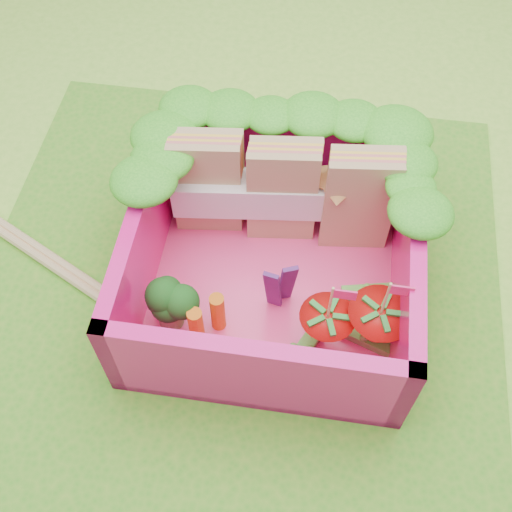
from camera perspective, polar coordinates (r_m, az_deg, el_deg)
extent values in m
plane|color=#84D23B|center=(3.28, -1.42, -2.30)|extent=(14.00, 14.00, 0.00)
cube|color=#4AA425|center=(3.26, -1.43, -2.16)|extent=(2.60, 2.60, 0.03)
cube|color=#FF4187|center=(3.21, 1.49, -2.42)|extent=(1.30, 1.30, 0.05)
cube|color=#F71484|center=(3.38, 2.98, 8.68)|extent=(1.30, 0.07, 0.55)
cube|color=#F71484|center=(2.71, -0.14, -10.70)|extent=(1.30, 0.07, 0.55)
cube|color=#F71484|center=(3.09, -9.78, 1.45)|extent=(0.07, 1.30, 0.55)
cube|color=#F71484|center=(3.03, 13.22, -1.35)|extent=(0.07, 1.30, 0.55)
ellipsoid|color=#26951B|center=(3.18, -6.05, 13.19)|extent=(0.30, 0.30, 0.11)
ellipsoid|color=#26951B|center=(3.15, -2.40, 12.89)|extent=(0.30, 0.30, 0.11)
ellipsoid|color=#26951B|center=(3.12, 1.31, 12.53)|extent=(0.30, 0.30, 0.11)
ellipsoid|color=#26951B|center=(3.11, 5.04, 12.11)|extent=(0.30, 0.30, 0.11)
ellipsoid|color=#26951B|center=(3.11, 8.77, 11.65)|extent=(0.30, 0.30, 0.11)
ellipsoid|color=#26951B|center=(3.13, 12.47, 11.13)|extent=(0.30, 0.30, 0.11)
ellipsoid|color=#26951B|center=(2.88, -9.57, 6.79)|extent=(0.27, 0.27, 0.10)
ellipsoid|color=#26951B|center=(2.97, -8.92, 8.83)|extent=(0.27, 0.27, 0.10)
ellipsoid|color=#26951B|center=(3.06, -8.31, 10.75)|extent=(0.27, 0.27, 0.10)
ellipsoid|color=#26951B|center=(2.82, 13.84, 4.07)|extent=(0.27, 0.27, 0.10)
ellipsoid|color=#26951B|center=(2.91, 13.87, 6.22)|extent=(0.27, 0.27, 0.10)
ellipsoid|color=#26951B|center=(3.00, 13.90, 8.24)|extent=(0.27, 0.27, 0.10)
cube|color=tan|center=(3.18, -4.25, 6.57)|extent=(0.35, 0.19, 0.60)
cube|color=tan|center=(3.14, 2.43, 5.83)|extent=(0.35, 0.19, 0.60)
cube|color=tan|center=(3.14, 9.17, 5.00)|extent=(0.35, 0.19, 0.60)
cube|color=silver|center=(3.16, 2.41, 5.48)|extent=(1.09, 0.29, 0.20)
cylinder|color=#6BA34E|center=(3.04, -7.64, -5.08)|extent=(0.12, 0.12, 0.15)
ellipsoid|color=#144B17|center=(2.92, -7.92, -3.84)|extent=(0.30, 0.30, 0.12)
cylinder|color=orange|center=(2.93, -5.32, -6.30)|extent=(0.07, 0.07, 0.26)
cylinder|color=orange|center=(2.96, -3.42, -4.99)|extent=(0.07, 0.07, 0.24)
cube|color=#551B60|center=(2.94, 1.51, -3.01)|extent=(0.07, 0.03, 0.38)
cube|color=#551B60|center=(2.96, 2.76, -2.45)|extent=(0.07, 0.04, 0.38)
cone|color=red|center=(2.93, 6.17, -6.53)|extent=(0.25, 0.25, 0.25)
cylinder|color=#DBC07B|center=(2.71, 6.63, -4.15)|extent=(0.01, 0.01, 0.24)
cube|color=#FD2A77|center=(2.65, 7.88, -3.42)|extent=(0.10, 0.01, 0.06)
cone|color=red|center=(2.94, 10.61, -6.31)|extent=(0.29, 0.29, 0.29)
cylinder|color=#DBC07B|center=(2.72, 11.47, -3.75)|extent=(0.01, 0.01, 0.24)
cube|color=#FD2A77|center=(2.66, 12.82, -3.00)|extent=(0.10, 0.01, 0.06)
cube|color=#54BE3B|center=(3.17, 10.49, -3.19)|extent=(0.33, 0.14, 0.05)
cube|color=#54BE3B|center=(3.04, 10.26, -7.46)|extent=(0.33, 0.17, 0.05)
cube|color=#54BE3B|center=(2.98, 4.08, -8.50)|extent=(0.21, 0.32, 0.05)
cube|color=tan|center=(3.55, -20.06, 0.86)|extent=(1.91, 0.99, 0.05)
cube|color=tan|center=(3.53, -19.16, 0.97)|extent=(1.91, 0.99, 0.05)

